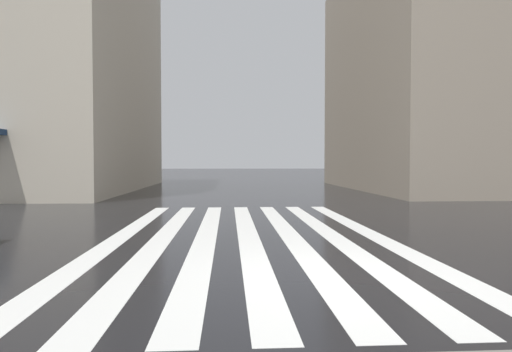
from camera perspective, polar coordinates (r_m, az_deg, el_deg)
name	(u,v)px	position (r m, az deg, el deg)	size (l,w,h in m)	color
ground_plane	(339,277)	(7.04, 10.70, -12.74)	(220.00, 220.00, 0.00)	black
zebra_crossing	(248,235)	(10.75, -1.04, -7.60)	(13.00, 6.50, 0.01)	silver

